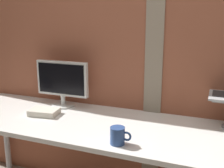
% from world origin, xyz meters
% --- Properties ---
extents(brick_wall_back, '(3.64, 0.15, 2.39)m').
position_xyz_m(brick_wall_back, '(0.00, 0.46, 1.20)').
color(brick_wall_back, '#9E563D').
rests_on(brick_wall_back, ground_plane).
extents(desk, '(2.39, 0.69, 0.73)m').
position_xyz_m(desk, '(-0.13, 0.05, 0.67)').
color(desk, white).
rests_on(desk, ground_plane).
extents(monitor, '(0.43, 0.18, 0.36)m').
position_xyz_m(monitor, '(-0.59, 0.28, 0.93)').
color(monitor, silver).
rests_on(monitor, desk).
extents(coffee_mug, '(0.12, 0.08, 0.10)m').
position_xyz_m(coffee_mug, '(0.04, -0.19, 0.78)').
color(coffee_mug, '#2D4C8C').
rests_on(coffee_mug, desk).
extents(paper_clutter_stack, '(0.22, 0.17, 0.04)m').
position_xyz_m(paper_clutter_stack, '(-0.62, 0.05, 0.75)').
color(paper_clutter_stack, silver).
rests_on(paper_clutter_stack, desk).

